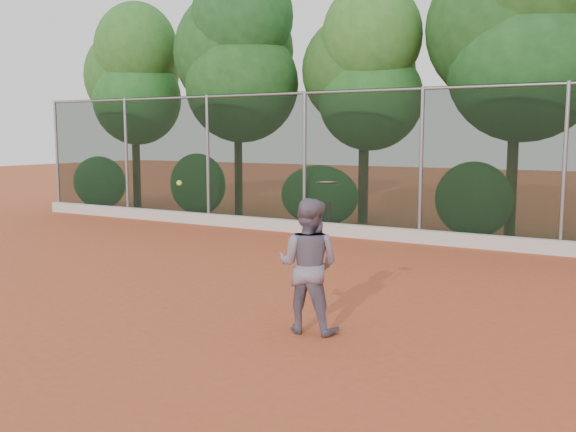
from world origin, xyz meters
The scene contains 7 objects.
ground centered at (0.00, 0.00, 0.00)m, with size 80.00×80.00×0.00m, color #AE4A29.
concrete_curb centered at (0.00, 6.82, 0.15)m, with size 24.00×0.20×0.30m, color beige.
tennis_player centered at (0.99, -0.22, 0.83)m, with size 0.81×0.63×1.66m, color slate.
chainlink_fence centered at (0.00, 7.00, 1.86)m, with size 24.09×0.09×3.50m.
foliage_backdrop centered at (-0.55, 8.98, 4.40)m, with size 23.70×3.63×7.55m.
tennis_racket centered at (1.29, -0.31, 1.83)m, with size 0.30×0.30×0.49m.
tennis_ball_in_flight centered at (-0.96, -0.29, 1.78)m, with size 0.07×0.07×0.07m.
Camera 1 is at (4.66, -7.05, 2.43)m, focal length 40.00 mm.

